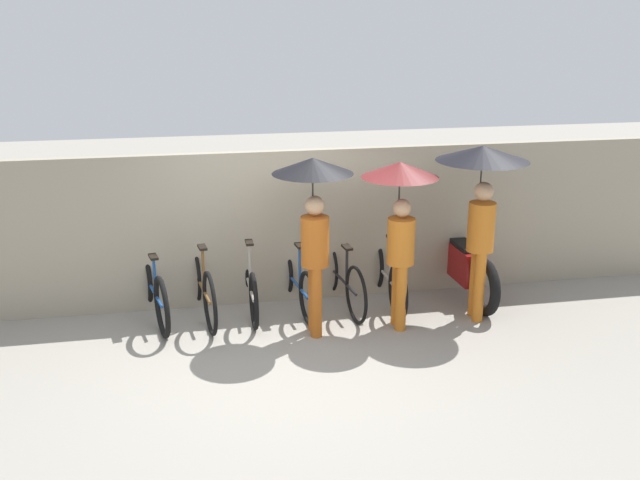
% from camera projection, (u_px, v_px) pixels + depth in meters
% --- Properties ---
extents(ground_plane, '(30.00, 30.00, 0.00)m').
position_uv_depth(ground_plane, '(290.00, 359.00, 7.73)').
color(ground_plane, gray).
extents(back_wall, '(11.99, 0.12, 1.97)m').
position_uv_depth(back_wall, '(268.00, 228.00, 9.03)').
color(back_wall, gray).
rests_on(back_wall, ground).
extents(parked_bicycle_0, '(0.55, 1.78, 1.01)m').
position_uv_depth(parked_bicycle_0, '(153.00, 290.00, 8.64)').
color(parked_bicycle_0, black).
rests_on(parked_bicycle_0, ground).
extents(parked_bicycle_1, '(0.44, 1.82, 1.11)m').
position_uv_depth(parked_bicycle_1, '(202.00, 286.00, 8.72)').
color(parked_bicycle_1, black).
rests_on(parked_bicycle_1, ground).
extents(parked_bicycle_2, '(0.44, 1.78, 0.98)m').
position_uv_depth(parked_bicycle_2, '(249.00, 283.00, 8.90)').
color(parked_bicycle_2, black).
rests_on(parked_bicycle_2, ground).
extents(parked_bicycle_3, '(0.44, 1.71, 1.01)m').
position_uv_depth(parked_bicycle_3, '(296.00, 282.00, 8.96)').
color(parked_bicycle_3, black).
rests_on(parked_bicycle_3, ground).
extents(parked_bicycle_4, '(0.44, 1.79, 1.05)m').
position_uv_depth(parked_bicycle_4, '(342.00, 278.00, 9.03)').
color(parked_bicycle_4, black).
rests_on(parked_bicycle_4, ground).
extents(parked_bicycle_5, '(0.44, 1.80, 1.02)m').
position_uv_depth(parked_bicycle_5, '(386.00, 275.00, 9.14)').
color(parked_bicycle_5, black).
rests_on(parked_bicycle_5, ground).
extents(pedestrian_leading, '(0.92, 0.92, 2.06)m').
position_uv_depth(pedestrian_leading, '(314.00, 201.00, 7.96)').
color(pedestrian_leading, '#B25619').
rests_on(pedestrian_leading, ground).
extents(pedestrian_center, '(0.89, 0.89, 1.98)m').
position_uv_depth(pedestrian_center, '(400.00, 203.00, 8.15)').
color(pedestrian_center, '#C66B1E').
rests_on(pedestrian_center, ground).
extents(pedestrian_trailing, '(1.09, 1.09, 2.11)m').
position_uv_depth(pedestrian_trailing, '(482.00, 182.00, 8.35)').
color(pedestrian_trailing, '#C66B1E').
rests_on(pedestrian_trailing, ground).
extents(motorcycle, '(0.58, 2.04, 0.93)m').
position_uv_depth(motorcycle, '(463.00, 266.00, 9.38)').
color(motorcycle, black).
rests_on(motorcycle, ground).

